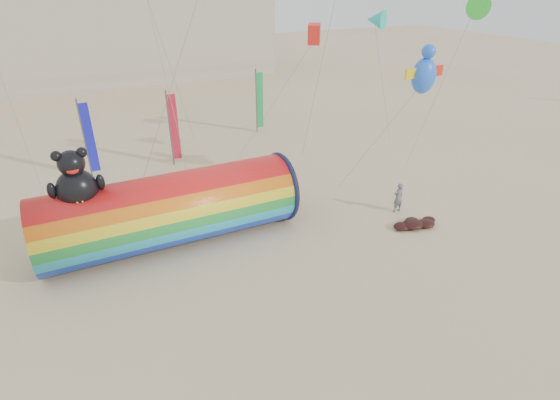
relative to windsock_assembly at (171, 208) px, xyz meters
name	(u,v)px	position (x,y,z in m)	size (l,w,h in m)	color
ground	(285,261)	(4.11, -4.00, -1.85)	(160.00, 160.00, 0.00)	#CCB58C
windsock_assembly	(171,208)	(0.00, 0.00, 0.00)	(12.13, 3.69, 5.59)	red
kite_handler	(398,197)	(11.93, -2.46, -0.99)	(0.63, 0.41, 1.72)	slate
fabric_bundle	(415,224)	(11.71, -4.23, -1.68)	(2.62, 1.35, 0.41)	#3A100A
festival_banners	(181,121)	(3.54, 11.18, 0.78)	(14.05, 4.05, 5.20)	#59595E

